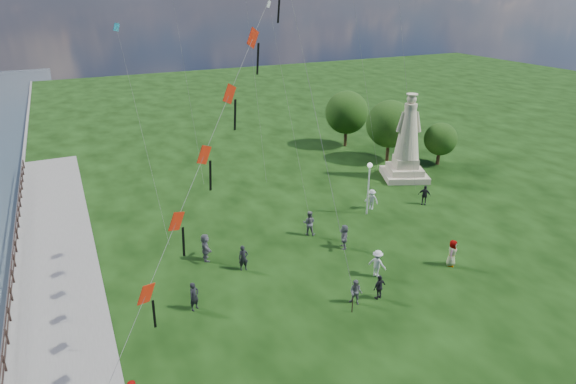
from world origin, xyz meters
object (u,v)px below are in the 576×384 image
person_9 (424,195)px  person_11 (344,236)px  person_2 (377,263)px  person_5 (205,247)px  person_3 (379,287)px  person_8 (372,199)px  person_6 (243,258)px  statue (407,147)px  person_0 (194,296)px  person_4 (452,253)px  person_1 (356,292)px  lamppost (369,177)px  person_7 (309,223)px

person_9 → person_11: size_ratio=0.96×
person_2 → person_5: (-8.94, 6.32, 0.06)m
person_3 → person_8: person_8 is taller
person_6 → person_9: (16.85, 3.07, -0.02)m
person_2 → statue: bearing=-74.3°
statue → person_2: size_ratio=4.50×
person_2 → person_0: bearing=51.4°
person_5 → person_2: bearing=-119.2°
person_5 → statue: bearing=-66.7°
statue → person_8: bearing=-123.4°
person_3 → person_4: person_4 is taller
person_9 → person_4: bearing=-74.2°
statue → person_9: (-2.38, -5.59, -2.14)m
person_0 → person_9: bearing=-13.6°
statue → person_9: 6.45m
person_1 → person_2: person_2 is taller
lamppost → person_6: lamppost is taller
person_3 → person_6: size_ratio=0.90×
person_0 → person_8: (16.29, 6.83, -0.01)m
person_4 → lamppost: bearing=59.0°
person_5 → person_6: bearing=-134.6°
lamppost → person_7: (-5.70, -1.12, -2.14)m
person_6 → person_8: size_ratio=1.01×
person_5 → person_7: 7.69m
person_5 → person_8: person_5 is taller
person_3 → person_6: (-5.88, 6.15, 0.08)m
lamppost → person_6: 12.34m
person_9 → person_11: (-9.69, -3.35, 0.04)m
person_0 → person_11: (11.01, 2.38, 0.02)m
statue → person_7: bearing=-131.8°
person_4 → person_7: 9.82m
person_8 → person_11: (-5.29, -4.45, 0.02)m
person_8 → person_1: bearing=-75.2°
person_8 → person_11: size_ratio=0.97×
person_1 → person_9: (12.44, 9.08, 0.07)m
person_2 → person_5: 10.95m
lamppost → person_3: bearing=-120.5°
person_7 → person_3: bearing=124.3°
person_3 → person_4: (6.26, 1.00, 0.13)m
person_3 → person_7: bearing=-102.0°
person_0 → person_5: (2.06, 4.84, 0.09)m
person_11 → person_2: bearing=25.4°
statue → person_0: 25.80m
person_2 → person_3: (-1.27, -2.02, -0.11)m
person_9 → statue: bearing=112.5°
person_3 → person_5: size_ratio=0.82×
person_0 → person_4: bearing=-38.0°
lamppost → person_6: bearing=-163.0°
person_2 → person_4: person_4 is taller
person_6 → person_9: 17.13m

